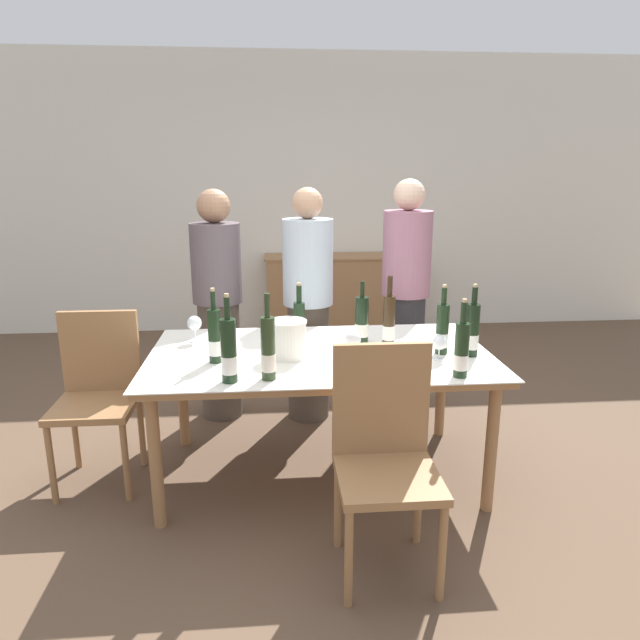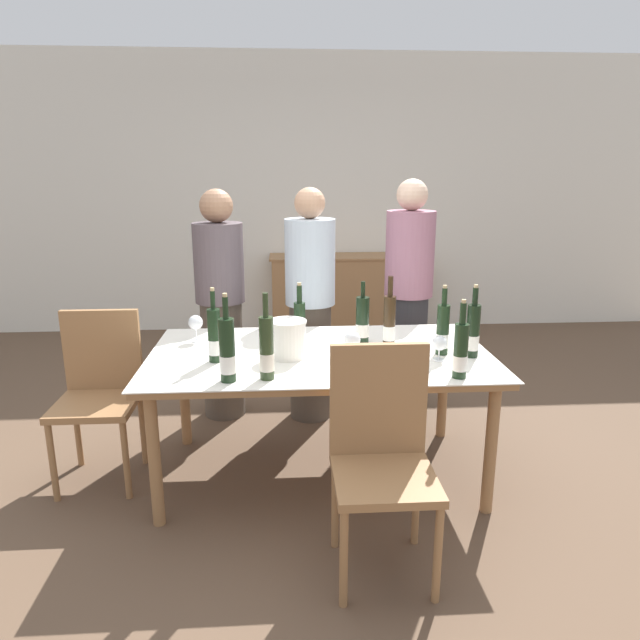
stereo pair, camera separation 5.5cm
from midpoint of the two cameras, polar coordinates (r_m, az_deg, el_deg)
The scene contains 22 objects.
ground_plane at distance 3.36m, azimuth 0.48°, elevation -15.05°, with size 12.00×12.00×0.00m, color brown.
back_wall at distance 6.06m, azimuth -1.73°, elevation 12.27°, with size 8.00×0.10×2.80m.
sideboard_cabinet at distance 5.93m, azimuth 2.97°, elevation 2.56°, with size 1.59×0.46×0.82m.
dining_table at distance 3.08m, azimuth 0.51°, elevation -4.35°, with size 1.82×1.04×0.72m.
ice_bucket at distance 2.96m, azimuth -2.74°, elevation -1.80°, with size 0.20×0.20×0.20m.
wine_bottle_0 at distance 3.07m, azimuth 15.53°, elevation -1.14°, with size 0.07×0.07×0.38m.
wine_bottle_1 at distance 3.14m, azimuth 7.44°, elevation -0.24°, with size 0.07×0.07×0.40m.
wine_bottle_2 at distance 2.64m, azimuth -8.67°, elevation -3.15°, with size 0.07×0.07×0.42m.
wine_bottle_3 at distance 3.07m, azimuth 12.67°, elevation -1.03°, with size 0.07×0.07×0.37m.
wine_bottle_4 at distance 3.21m, azimuth 4.75°, elevation -0.15°, with size 0.08×0.08×0.35m.
wine_bottle_5 at distance 2.75m, azimuth 14.44°, elevation -3.05°, with size 0.07×0.07×0.38m.
wine_bottle_6 at distance 3.12m, azimuth -1.55°, elevation -0.51°, with size 0.06×0.06×0.36m.
wine_bottle_7 at distance 2.93m, azimuth -9.98°, elevation -1.65°, with size 0.07×0.07×0.38m.
wine_bottle_8 at distance 2.65m, azimuth -4.77°, elevation -2.96°, with size 0.07×0.07×0.41m.
wine_glass_0 at distance 3.30m, azimuth -11.87°, elevation -0.30°, with size 0.08×0.08×0.15m.
wine_glass_1 at distance 2.89m, azimuth 3.79°, elevation -2.05°, with size 0.08×0.08×0.16m.
wine_glass_2 at distance 2.98m, azimuth 12.38°, elevation -2.35°, with size 0.08×0.08×0.13m.
chair_left_end at distance 3.35m, azimuth -20.74°, elevation -6.06°, with size 0.42×0.42×0.93m.
chair_near_front at distance 2.47m, azimuth 6.80°, elevation -12.40°, with size 0.42×0.42×0.97m.
person_host at distance 3.89m, azimuth -9.49°, elevation 1.37°, with size 0.33×0.33×1.55m.
person_guest_left at distance 3.81m, azimuth -0.57°, elevation 1.30°, with size 0.33×0.33×1.56m.
person_guest_right at distance 3.99m, azimuth 9.19°, elevation 2.15°, with size 0.33×0.33×1.61m.
Camera 2 is at (-0.19, -2.90, 1.68)m, focal length 32.00 mm.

